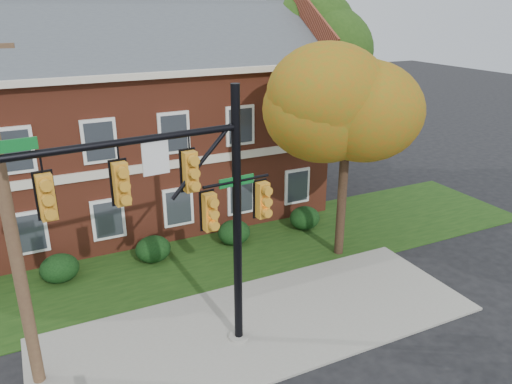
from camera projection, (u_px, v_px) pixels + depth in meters
name	position (u px, v px, depth m)	size (l,w,h in m)	color
ground	(278.00, 343.00, 15.12)	(120.00, 120.00, 0.00)	black
sidewalk	(263.00, 324.00, 15.95)	(14.00, 5.00, 0.08)	gray
grass_strip	(207.00, 257.00, 20.16)	(30.00, 6.00, 0.04)	#193811
apartment_building	(115.00, 113.00, 22.58)	(18.80, 8.80, 9.74)	brown
hedge_left	(60.00, 268.00, 18.31)	(1.40, 1.26, 1.05)	black
hedge_center	(153.00, 249.00, 19.75)	(1.40, 1.26, 1.05)	black
hedge_right	(234.00, 232.00, 21.18)	(1.40, 1.26, 1.05)	black
hedge_far_right	(305.00, 218.00, 22.62)	(1.40, 1.26, 1.05)	black
tree_near_right	(356.00, 90.00, 18.15)	(4.50, 4.25, 8.58)	black
tree_right_rear	(319.00, 34.00, 26.83)	(6.30, 5.95, 10.62)	black
tree_far_rear	(105.00, 18.00, 28.36)	(6.84, 6.46, 11.52)	black
traffic_signal	(190.00, 203.00, 12.86)	(6.94, 0.94, 7.76)	gray
utility_pole	(9.00, 219.00, 11.84)	(1.49, 0.35, 9.54)	brown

